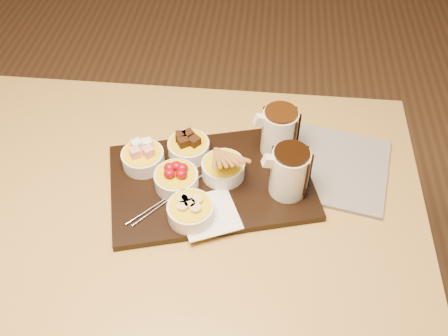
# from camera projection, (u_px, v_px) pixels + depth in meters

# --- Properties ---
(ground) EXTENTS (5.00, 5.00, 0.00)m
(ground) POSITION_uv_depth(u_px,v_px,m) (181.00, 336.00, 1.69)
(ground) COLOR brown
(ground) RESTS_ON ground
(dining_table) EXTENTS (1.20, 0.80, 0.75)m
(dining_table) POSITION_uv_depth(u_px,v_px,m) (164.00, 221.00, 1.22)
(dining_table) COLOR #B28D42
(dining_table) RESTS_ON ground
(serving_board) EXTENTS (0.52, 0.41, 0.02)m
(serving_board) POSITION_uv_depth(u_px,v_px,m) (211.00, 182.00, 1.16)
(serving_board) COLOR black
(serving_board) RESTS_ON dining_table
(napkin) EXTENTS (0.16, 0.16, 0.00)m
(napkin) POSITION_uv_depth(u_px,v_px,m) (209.00, 214.00, 1.08)
(napkin) COLOR white
(napkin) RESTS_ON serving_board
(bowl_marshmallows) EXTENTS (0.10, 0.10, 0.04)m
(bowl_marshmallows) POSITION_uv_depth(u_px,v_px,m) (143.00, 159.00, 1.17)
(bowl_marshmallows) COLOR silver
(bowl_marshmallows) RESTS_ON serving_board
(bowl_cake) EXTENTS (0.10, 0.10, 0.04)m
(bowl_cake) POSITION_uv_depth(u_px,v_px,m) (189.00, 149.00, 1.20)
(bowl_cake) COLOR silver
(bowl_cake) RESTS_ON serving_board
(bowl_strawberries) EXTENTS (0.10, 0.10, 0.04)m
(bowl_strawberries) POSITION_uv_depth(u_px,v_px,m) (176.00, 180.00, 1.13)
(bowl_strawberries) COLOR silver
(bowl_strawberries) RESTS_ON serving_board
(bowl_biscotti) EXTENTS (0.10, 0.10, 0.04)m
(bowl_biscotti) POSITION_uv_depth(u_px,v_px,m) (223.00, 169.00, 1.15)
(bowl_biscotti) COLOR silver
(bowl_biscotti) RESTS_ON serving_board
(bowl_bananas) EXTENTS (0.10, 0.10, 0.04)m
(bowl_bananas) POSITION_uv_depth(u_px,v_px,m) (190.00, 212.00, 1.07)
(bowl_bananas) COLOR silver
(bowl_bananas) RESTS_ON serving_board
(pitcher_dark_chocolate) EXTENTS (0.10, 0.10, 0.12)m
(pitcher_dark_chocolate) POSITION_uv_depth(u_px,v_px,m) (289.00, 172.00, 1.09)
(pitcher_dark_chocolate) COLOR silver
(pitcher_dark_chocolate) RESTS_ON serving_board
(pitcher_milk_chocolate) EXTENTS (0.10, 0.10, 0.12)m
(pitcher_milk_chocolate) POSITION_uv_depth(u_px,v_px,m) (279.00, 132.00, 1.18)
(pitcher_milk_chocolate) COLOR silver
(pitcher_milk_chocolate) RESTS_ON serving_board
(fondue_skewers) EXTENTS (0.21, 0.20, 0.01)m
(fondue_skewers) POSITION_uv_depth(u_px,v_px,m) (174.00, 193.00, 1.12)
(fondue_skewers) COLOR silver
(fondue_skewers) RESTS_ON serving_board
(newspaper) EXTENTS (0.36, 0.31, 0.01)m
(newspaper) POSITION_uv_depth(u_px,v_px,m) (320.00, 164.00, 1.20)
(newspaper) COLOR beige
(newspaper) RESTS_ON dining_table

